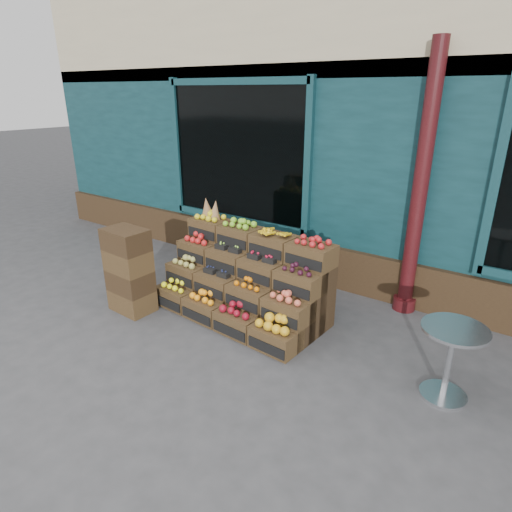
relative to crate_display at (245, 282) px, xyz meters
The scene contains 6 objects.
ground 1.00m from the crate_display, 60.95° to the right, with size 60.00×60.00×0.00m, color #3C3C3E.
shop_facade 4.77m from the crate_display, 84.08° to the left, with size 12.00×6.24×4.80m.
crate_display is the anchor object (origin of this frame).
spare_crates 1.46m from the crate_display, 146.71° to the right, with size 0.56×0.40×1.09m.
bistro_table 2.49m from the crate_display, ahead, with size 0.58×0.58×0.72m.
shopkeeper 2.69m from the crate_display, 127.68° to the left, with size 0.65×0.42×1.77m, color #175224.
Camera 1 is at (2.49, -3.10, 2.66)m, focal length 30.00 mm.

